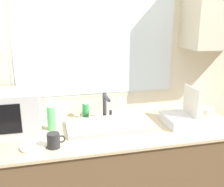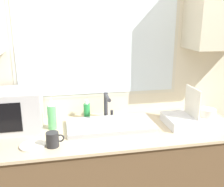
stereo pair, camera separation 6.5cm
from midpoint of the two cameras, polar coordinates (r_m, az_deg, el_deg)
countertop at (r=2.18m, az=-0.25°, el=-18.68°), size 1.99×0.69×0.91m
wall_back at (r=2.14m, az=-1.99°, el=7.51°), size 6.00×0.38×2.60m
sink_basin at (r=1.99m, az=0.59°, el=-6.85°), size 0.65×0.33×0.03m
faucet at (r=2.10m, az=-0.22°, el=-2.23°), size 0.08×0.17×0.21m
microwave at (r=2.03m, az=-21.14°, el=-3.47°), size 0.50×0.32×0.29m
dish_rack at (r=2.12m, az=18.00°, el=-5.10°), size 0.40×0.28×0.29m
spray_bottle at (r=1.96m, az=-12.05°, el=-4.35°), size 0.06×0.06×0.24m
soap_bottle at (r=2.13m, az=-4.62°, el=-3.71°), size 0.05×0.05×0.15m
mug_near_sink at (r=1.72m, az=-11.69°, el=-9.78°), size 0.12×0.08×0.10m
small_plate at (r=1.77m, az=-15.84°, el=-10.88°), size 0.16×0.16×0.01m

